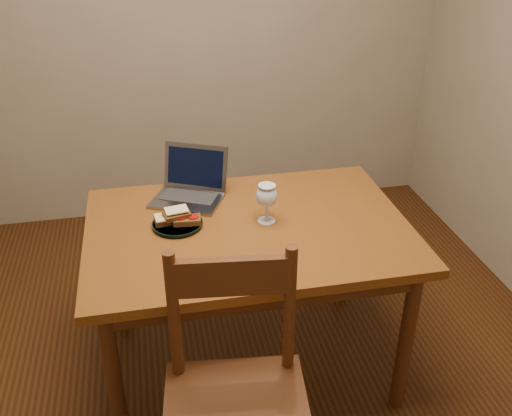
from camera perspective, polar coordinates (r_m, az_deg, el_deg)
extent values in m
cube|color=black|center=(2.73, -2.32, -16.08)|extent=(3.20, 3.20, 0.02)
cube|color=gray|center=(3.58, -7.28, 18.85)|extent=(3.20, 0.02, 2.60)
cube|color=#4E2D0D|center=(2.32, -0.78, -2.20)|extent=(1.30, 0.90, 0.04)
cylinder|color=#40250D|center=(2.24, -13.91, -16.72)|extent=(0.06, 0.06, 0.70)
cylinder|color=#40250D|center=(2.42, 14.76, -12.73)|extent=(0.06, 0.06, 0.70)
cylinder|color=#40250D|center=(2.81, -13.75, -5.95)|extent=(0.06, 0.06, 0.70)
cylinder|color=#40250D|center=(2.96, 8.83, -3.49)|extent=(0.06, 0.06, 0.70)
cube|color=#40250D|center=(1.93, -1.96, -19.81)|extent=(0.51, 0.49, 0.04)
cube|color=#40250D|center=(1.78, -2.50, -6.85)|extent=(0.38, 0.08, 0.13)
cylinder|color=black|center=(2.32, -7.85, -1.63)|extent=(0.21, 0.21, 0.02)
cube|color=slate|center=(2.50, -6.94, 0.72)|extent=(0.35, 0.31, 0.01)
cube|color=slate|center=(2.56, -6.05, 4.15)|extent=(0.29, 0.18, 0.20)
cube|color=black|center=(2.56, -6.05, 4.15)|extent=(0.25, 0.15, 0.16)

